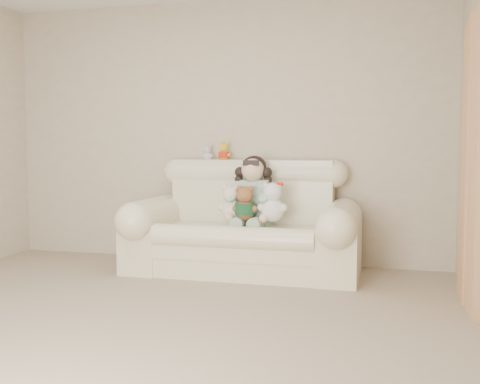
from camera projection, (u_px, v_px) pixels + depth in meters
name	position (u px, v px, depth m)	size (l,w,h in m)	color
floor	(101.00, 341.00, 3.37)	(5.00, 5.00, 0.00)	gray
wall_back	(221.00, 132.00, 5.67)	(4.50, 4.50, 0.00)	#A9A286
sofa	(243.00, 217.00, 5.16)	(2.10, 0.95, 1.03)	#FFF6CD
door_panel	(472.00, 161.00, 4.06)	(0.06, 0.90, 2.10)	#BB8050
seated_child	(253.00, 190.00, 5.20)	(0.40, 0.49, 0.67)	#347A4C
brown_teddy	(245.00, 200.00, 5.00)	(0.23, 0.18, 0.37)	brown
white_cat	(273.00, 198.00, 4.95)	(0.27, 0.21, 0.42)	silver
cream_teddy	(231.00, 199.00, 5.07)	(0.24, 0.18, 0.37)	silver
yellow_mini_bear	(224.00, 150.00, 5.54)	(0.14, 0.11, 0.22)	yellow
grey_mini_plush	(208.00, 152.00, 5.60)	(0.12, 0.09, 0.19)	silver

